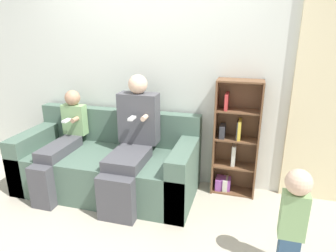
{
  "coord_description": "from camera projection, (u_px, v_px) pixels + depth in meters",
  "views": [
    {
      "loc": [
        1.08,
        -2.23,
        1.79
      ],
      "look_at": [
        0.3,
        0.58,
        0.8
      ],
      "focal_mm": 32.0,
      "sensor_mm": 36.0,
      "label": 1
    }
  ],
  "objects": [
    {
      "name": "back_wall",
      "position": [
        152.0,
        73.0,
        3.38
      ],
      "size": [
        10.0,
        0.06,
        2.55
      ],
      "color": "silver",
      "rests_on": "ground_plane"
    },
    {
      "name": "child_seated",
      "position": [
        61.0,
        144.0,
        3.28
      ],
      "size": [
        0.27,
        0.84,
        1.09
      ],
      "color": "#47474C",
      "rests_on": "ground_plane"
    },
    {
      "name": "curtain_panel",
      "position": [
        325.0,
        93.0,
        2.91
      ],
      "size": [
        0.6,
        0.04,
        2.33
      ],
      "color": "beige",
      "rests_on": "ground_plane"
    },
    {
      "name": "ground_plane",
      "position": [
        122.0,
        221.0,
        2.89
      ],
      "size": [
        14.0,
        14.0,
        0.0
      ],
      "primitive_type": "plane",
      "color": "#B2A893"
    },
    {
      "name": "toddler_standing",
      "position": [
        294.0,
        215.0,
        2.16
      ],
      "size": [
        0.19,
        0.19,
        0.85
      ],
      "color": "#335170",
      "rests_on": "ground_plane"
    },
    {
      "name": "couch",
      "position": [
        108.0,
        166.0,
        3.36
      ],
      "size": [
        1.97,
        0.86,
        0.86
      ],
      "color": "#4C6656",
      "rests_on": "ground_plane"
    },
    {
      "name": "adult_seated",
      "position": [
        132.0,
        139.0,
        3.09
      ],
      "size": [
        0.43,
        0.82,
        1.31
      ],
      "color": "#47474C",
      "rests_on": "ground_plane"
    },
    {
      "name": "bookshelf",
      "position": [
        234.0,
        142.0,
        3.24
      ],
      "size": [
        0.47,
        0.24,
        1.27
      ],
      "color": "brown",
      "rests_on": "ground_plane"
    }
  ]
}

